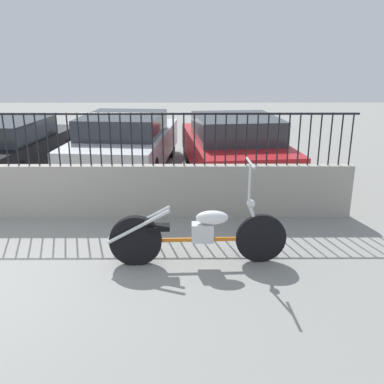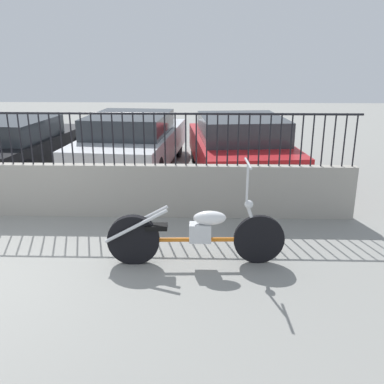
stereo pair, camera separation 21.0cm
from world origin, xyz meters
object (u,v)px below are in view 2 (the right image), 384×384
(car_red, at_px, (239,146))
(car_black, at_px, (17,145))
(car_silver, at_px, (132,141))
(motorcycle_orange, at_px, (187,234))

(car_red, bearing_deg, car_black, 82.51)
(car_silver, bearing_deg, car_red, -96.08)
(motorcycle_orange, relative_size, car_red, 0.52)
(car_red, bearing_deg, car_silver, 72.72)
(motorcycle_orange, height_order, car_black, motorcycle_orange)
(motorcycle_orange, xyz_separation_m, car_black, (-4.02, 4.34, 0.23))
(car_black, relative_size, car_silver, 0.90)
(car_silver, xyz_separation_m, car_red, (2.45, -0.48, 0.00))
(car_black, bearing_deg, motorcycle_orange, -130.74)
(car_black, height_order, car_red, car_red)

